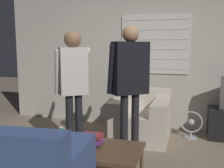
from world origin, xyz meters
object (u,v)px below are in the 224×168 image
soda_can (61,132)px  armchair_beige (141,118)px  person_right_standing (130,76)px  coffee_table (92,150)px  person_left_standing (73,77)px  floor_fan (191,125)px  spare_remote (58,147)px  book_stack (93,139)px

soda_can → armchair_beige: bearing=61.6°
soda_can → person_right_standing: bearing=34.2°
coffee_table → soda_can: soda_can is taller
armchair_beige → soda_can: bearing=62.0°
person_right_standing → soda_can: (-0.73, -0.49, -0.66)m
armchair_beige → coffee_table: (-0.26, -1.53, 0.03)m
coffee_table → person_left_standing: size_ratio=0.65×
armchair_beige → person_left_standing: bearing=49.4°
floor_fan → soda_can: bearing=-133.8°
person_left_standing → soda_can: (0.04, -0.46, -0.62)m
soda_can → spare_remote: bearing=-68.9°
floor_fan → coffee_table: bearing=-120.8°
person_left_standing → coffee_table: bearing=-89.2°
person_right_standing → coffee_table: bearing=-152.4°
armchair_beige → coffee_table: bearing=80.7°
book_stack → floor_fan: 2.01m
person_left_standing → book_stack: person_left_standing is taller
person_left_standing → soda_can: size_ratio=13.37×
person_right_standing → person_left_standing: bearing=141.5°
armchair_beige → person_left_standing: (-0.77, -0.88, 0.74)m
book_stack → soda_can: (-0.45, 0.12, -0.00)m
coffee_table → person_right_standing: bearing=68.8°
person_right_standing → floor_fan: person_right_standing is taller
armchair_beige → spare_remote: bearing=70.7°
spare_remote → floor_fan: size_ratio=0.30×
person_left_standing → book_stack: (0.49, -0.58, -0.61)m
person_right_standing → spare_remote: 1.24m
soda_can → coffee_table: bearing=-22.1°
person_left_standing → spare_remote: (0.17, -0.79, -0.67)m
person_right_standing → soda_can: size_ratio=13.80×
coffee_table → book_stack: 0.12m
armchair_beige → person_right_standing: bearing=90.6°
person_left_standing → floor_fan: (1.55, 1.11, -0.85)m
book_stack → person_left_standing: bearing=130.6°
armchair_beige → person_left_standing: 1.38m
coffee_table → spare_remote: (-0.33, -0.14, 0.05)m
book_stack → spare_remote: (-0.32, -0.21, -0.05)m
armchair_beige → person_left_standing: person_left_standing is taller
coffee_table → person_left_standing: bearing=128.1°
person_right_standing → book_stack: size_ratio=7.59×
spare_remote → floor_fan: bearing=28.2°
spare_remote → soda_can: bearing=85.3°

